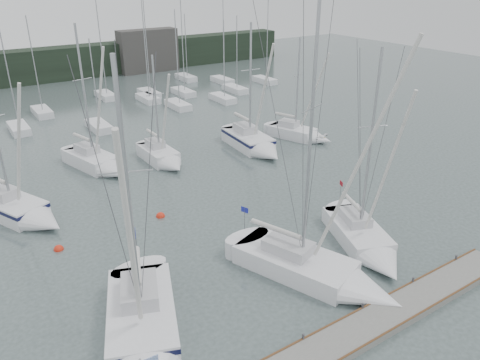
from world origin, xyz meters
name	(u,v)px	position (x,y,z in m)	size (l,w,h in m)	color
ground	(283,287)	(0.00, 0.00, 0.00)	(160.00, 160.00, 0.00)	#43524F
dock	(348,337)	(0.00, -5.00, 0.20)	(24.00, 2.00, 0.40)	#61625D
far_treeline	(35,66)	(0.00, 62.00, 2.50)	(90.00, 4.00, 5.00)	black
far_building_right	(148,51)	(18.00, 60.00, 3.50)	(10.00, 3.00, 7.00)	#3C3A37
mast_forest	(69,105)	(0.01, 43.83, 0.49)	(60.48, 26.62, 14.51)	silver
sailboat_near_left	(143,341)	(-8.45, -0.25, 0.66)	(6.35, 9.88, 14.59)	silver
sailboat_near_center	(328,276)	(2.29, -1.19, 0.56)	(6.33, 10.35, 17.00)	silver
sailboat_near_right	(369,246)	(6.64, -0.20, 0.51)	(5.39, 8.44, 13.40)	silver
sailboat_mid_a	(22,211)	(-10.67, 16.37, 0.63)	(5.94, 8.86, 12.29)	silver
sailboat_mid_b	(101,164)	(-3.11, 22.02, 0.60)	(4.47, 8.06, 13.23)	silver
sailboat_mid_c	(164,158)	(2.16, 20.23, 0.56)	(2.51, 6.55, 10.42)	silver
sailboat_mid_d	(255,144)	(11.08, 18.41, 0.67)	(3.55, 8.62, 12.91)	silver
sailboat_mid_e	(303,135)	(17.17, 18.39, 0.53)	(4.65, 7.26, 11.02)	silver
buoy_a	(160,216)	(-2.31, 11.33, 0.00)	(0.65, 0.65, 0.65)	red
buoy_c	(59,250)	(-9.57, 10.91, 0.00)	(0.62, 0.62, 0.62)	red
seagull	(322,137)	(3.34, 1.28, 7.92)	(0.95, 0.45, 0.19)	white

